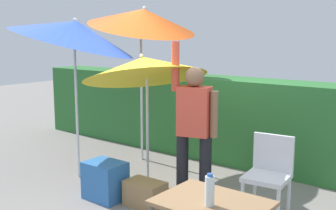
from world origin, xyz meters
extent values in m
plane|color=gray|center=(0.00, 0.00, 0.00)|extent=(24.00, 24.00, 0.00)
cube|color=#2D7033|center=(0.00, 1.94, 0.65)|extent=(8.00, 0.70, 1.29)
cylinder|color=silver|center=(-1.29, -0.06, 0.92)|extent=(0.04, 0.04, 1.85)
cone|color=blue|center=(-1.31, -0.03, 1.99)|extent=(1.74, 1.69, 0.86)
sphere|color=silver|center=(-1.33, 0.00, 2.15)|extent=(0.05, 0.05, 0.05)
cylinder|color=silver|center=(-1.15, 1.11, 1.03)|extent=(0.04, 0.04, 2.06)
cone|color=#EA5919|center=(-1.14, 1.14, 2.20)|extent=(1.68, 1.65, 0.74)
sphere|color=silver|center=(-1.13, 1.17, 2.36)|extent=(0.05, 0.05, 0.05)
cylinder|color=silver|center=(-0.35, 0.32, 0.70)|extent=(0.04, 0.04, 1.41)
cone|color=yellow|center=(-0.37, 0.29, 1.54)|extent=(1.65, 1.60, 0.83)
sphere|color=silver|center=(-0.39, 0.26, 1.69)|extent=(0.05, 0.05, 0.05)
cylinder|color=black|center=(0.36, 0.11, 0.41)|extent=(0.14, 0.14, 0.82)
cylinder|color=black|center=(0.63, 0.18, 0.41)|extent=(0.14, 0.14, 0.82)
cube|color=#E04C38|center=(0.50, 0.15, 1.10)|extent=(0.41, 0.31, 0.56)
sphere|color=#8C6647|center=(0.50, 0.15, 1.49)|extent=(0.22, 0.22, 0.22)
cylinder|color=#E04C38|center=(0.27, 0.09, 1.60)|extent=(0.11, 0.11, 0.56)
cylinder|color=#8C6647|center=(0.72, 0.21, 1.08)|extent=(0.11, 0.11, 0.52)
cylinder|color=silver|center=(1.17, 0.07, 0.22)|extent=(0.04, 0.04, 0.44)
cylinder|color=silver|center=(1.55, 0.11, 0.22)|extent=(0.04, 0.04, 0.44)
cylinder|color=silver|center=(1.13, 0.44, 0.22)|extent=(0.04, 0.04, 0.44)
cylinder|color=silver|center=(1.51, 0.48, 0.22)|extent=(0.04, 0.04, 0.44)
cube|color=silver|center=(1.34, 0.28, 0.47)|extent=(0.49, 0.49, 0.05)
cube|color=silver|center=(1.32, 0.47, 0.69)|extent=(0.44, 0.09, 0.40)
cube|color=#2D6BB7|center=(-0.43, -0.38, 0.23)|extent=(0.47, 0.36, 0.46)
cube|color=#9E7A4C|center=(0.10, -0.26, 0.15)|extent=(0.46, 0.29, 0.30)
cube|color=#99724C|center=(1.56, -1.18, 0.72)|extent=(0.80, 0.60, 0.03)
cylinder|color=silver|center=(1.59, -1.26, 0.85)|extent=(0.07, 0.07, 0.22)
cylinder|color=#2D60B7|center=(1.59, -1.26, 0.97)|extent=(0.04, 0.04, 0.02)
camera|label=1|loc=(3.09, -3.67, 1.94)|focal=44.41mm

